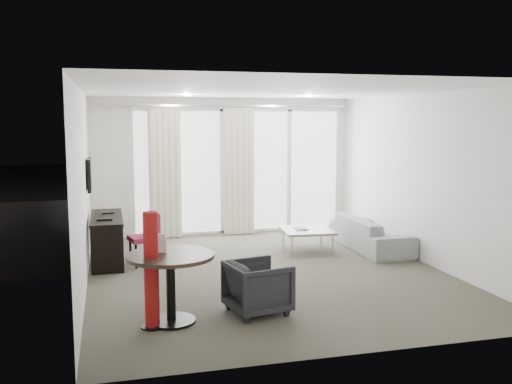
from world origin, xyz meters
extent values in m
cube|color=#464338|center=(0.00, 0.00, 0.00)|extent=(5.00, 6.00, 0.00)
cube|color=white|center=(0.00, 0.00, 2.60)|extent=(5.00, 6.00, 0.00)
cube|color=silver|center=(-2.50, 0.00, 1.30)|extent=(0.00, 6.00, 2.60)
cube|color=silver|center=(2.50, 0.00, 1.30)|extent=(0.00, 6.00, 2.60)
cube|color=silver|center=(0.00, -3.00, 1.30)|extent=(5.00, 0.00, 2.60)
cylinder|color=#FFE0B2|center=(-0.90, 1.60, 2.59)|extent=(0.12, 0.12, 0.02)
cylinder|color=#FFE0B2|center=(1.20, 1.60, 2.59)|extent=(0.12, 0.12, 0.02)
cylinder|color=maroon|center=(-1.77, -1.80, 0.62)|extent=(0.28, 0.28, 1.25)
imported|color=black|center=(-0.56, -1.63, 0.30)|extent=(0.77, 0.76, 0.60)
imported|color=gray|center=(2.11, 0.96, 0.27)|extent=(0.73, 1.88, 0.55)
cube|color=#4D4D50|center=(0.30, 4.50, -0.06)|extent=(5.60, 3.00, 0.12)
camera|label=1|loc=(-2.19, -7.73, 2.21)|focal=40.00mm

